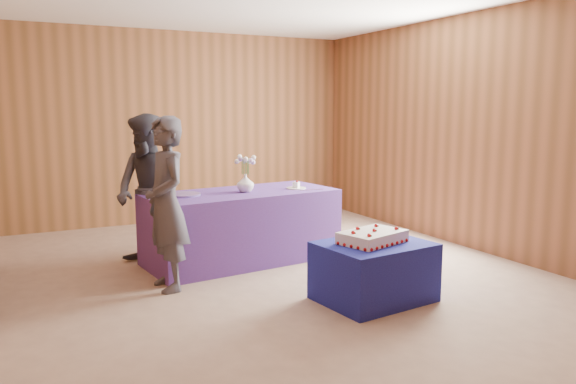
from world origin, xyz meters
TOP-DOWN VIEW (x-y plane):
  - ground at (0.00, 0.00)m, footprint 6.00×6.00m
  - room_shell at (0.00, 0.00)m, footprint 5.04×6.04m
  - cake_table at (0.44, -1.10)m, footprint 0.98×0.80m
  - serving_table at (-0.10, 0.56)m, footprint 2.09×1.11m
  - sheet_cake at (0.43, -1.09)m, footprint 0.65×0.53m
  - vase at (-0.06, 0.53)m, footprint 0.24×0.24m
  - flower_spray at (-0.06, 0.53)m, footprint 0.23×0.22m
  - platter at (-0.72, 0.58)m, footprint 0.41×0.41m
  - plate at (0.53, 0.51)m, footprint 0.27×0.27m
  - cake_slice at (0.53, 0.51)m, footprint 0.09×0.09m
  - knife at (0.63, 0.33)m, footprint 0.26×0.05m
  - guest_left at (-1.05, -0.02)m, footprint 0.42×0.60m
  - guest_right at (-1.02, 0.79)m, footprint 0.90×0.96m

SIDE VIEW (x-z plane):
  - ground at x=0.00m, z-range 0.00..0.00m
  - cake_table at x=0.44m, z-range 0.00..0.50m
  - serving_table at x=-0.10m, z-range 0.00..0.75m
  - sheet_cake at x=0.43m, z-range 0.48..0.62m
  - knife at x=0.63m, z-range 0.75..0.75m
  - plate at x=0.53m, z-range 0.75..0.76m
  - platter at x=-0.72m, z-range 0.75..0.77m
  - guest_left at x=-1.05m, z-range 0.00..1.56m
  - guest_right at x=-1.02m, z-range 0.00..1.57m
  - cake_slice at x=0.53m, z-range 0.75..0.84m
  - vase at x=-0.06m, z-range 0.75..0.94m
  - flower_spray at x=-0.06m, z-range 1.00..1.17m
  - room_shell at x=0.00m, z-range 0.44..3.16m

